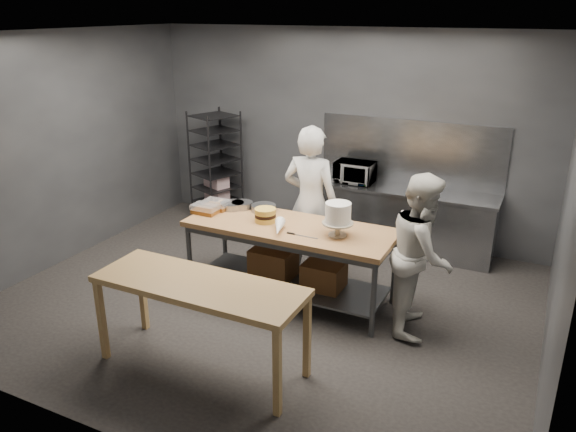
% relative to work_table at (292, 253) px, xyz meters
% --- Properties ---
extents(ground, '(6.00, 6.00, 0.00)m').
position_rel_work_table_xyz_m(ground, '(-0.24, -0.23, -0.57)').
color(ground, black).
rests_on(ground, ground).
extents(back_wall, '(6.00, 0.04, 3.00)m').
position_rel_work_table_xyz_m(back_wall, '(-0.24, 2.27, 0.93)').
color(back_wall, '#4C4F54').
rests_on(back_wall, ground).
extents(work_table, '(2.40, 0.90, 0.92)m').
position_rel_work_table_xyz_m(work_table, '(0.00, 0.00, 0.00)').
color(work_table, olive).
rests_on(work_table, ground).
extents(near_counter, '(2.00, 0.70, 0.90)m').
position_rel_work_table_xyz_m(near_counter, '(-0.16, -1.61, 0.24)').
color(near_counter, olive).
rests_on(near_counter, ground).
extents(back_counter, '(2.60, 0.60, 0.90)m').
position_rel_work_table_xyz_m(back_counter, '(0.76, 1.95, -0.12)').
color(back_counter, slate).
rests_on(back_counter, ground).
extents(splashback_panel, '(2.60, 0.02, 0.90)m').
position_rel_work_table_xyz_m(splashback_panel, '(0.76, 2.25, 0.78)').
color(splashback_panel, slate).
rests_on(splashback_panel, back_counter).
extents(speed_rack, '(0.80, 0.83, 1.75)m').
position_rel_work_table_xyz_m(speed_rack, '(-2.23, 1.87, 0.28)').
color(speed_rack, black).
rests_on(speed_rack, ground).
extents(chef_behind, '(0.71, 0.47, 1.95)m').
position_rel_work_table_xyz_m(chef_behind, '(-0.05, 0.65, 0.40)').
color(chef_behind, silver).
rests_on(chef_behind, ground).
extents(chef_right, '(0.78, 0.93, 1.72)m').
position_rel_work_table_xyz_m(chef_right, '(1.49, -0.01, 0.29)').
color(chef_right, silver).
rests_on(chef_right, ground).
extents(microwave, '(0.54, 0.37, 0.30)m').
position_rel_work_table_xyz_m(microwave, '(0.06, 1.95, 0.48)').
color(microwave, black).
rests_on(microwave, back_counter).
extents(frosted_cake_stand, '(0.34, 0.34, 0.38)m').
position_rel_work_table_xyz_m(frosted_cake_stand, '(0.58, -0.07, 0.59)').
color(frosted_cake_stand, '#AA9F88').
rests_on(frosted_cake_stand, work_table).
extents(layer_cake, '(0.25, 0.25, 0.16)m').
position_rel_work_table_xyz_m(layer_cake, '(-0.32, -0.03, 0.43)').
color(layer_cake, gold).
rests_on(layer_cake, work_table).
extents(cake_pans, '(0.69, 0.38, 0.07)m').
position_rel_work_table_xyz_m(cake_pans, '(-0.73, 0.24, 0.39)').
color(cake_pans, gray).
rests_on(cake_pans, work_table).
extents(piping_bag, '(0.25, 0.40, 0.12)m').
position_rel_work_table_xyz_m(piping_bag, '(-0.03, -0.27, 0.41)').
color(piping_bag, white).
rests_on(piping_bag, work_table).
extents(offset_spatula, '(0.36, 0.02, 0.02)m').
position_rel_work_table_xyz_m(offset_spatula, '(0.19, -0.25, 0.35)').
color(offset_spatula, slate).
rests_on(offset_spatula, work_table).
extents(pastry_clamshells, '(0.34, 0.40, 0.11)m').
position_rel_work_table_xyz_m(pastry_clamshells, '(-1.09, -0.01, 0.40)').
color(pastry_clamshells, '#944C1D').
rests_on(pastry_clamshells, work_table).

